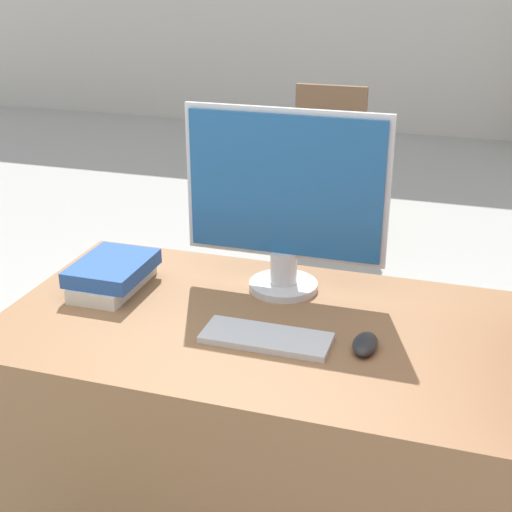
% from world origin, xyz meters
% --- Properties ---
extents(desk, '(1.30, 0.74, 0.77)m').
position_xyz_m(desk, '(0.00, 0.37, 0.39)').
color(desk, '#8C603D').
rests_on(desk, ground_plane).
extents(monitor, '(0.54, 0.19, 0.50)m').
position_xyz_m(monitor, '(0.01, 0.57, 1.04)').
color(monitor, silver).
rests_on(monitor, desk).
extents(keyboard, '(0.31, 0.12, 0.02)m').
position_xyz_m(keyboard, '(0.05, 0.28, 0.78)').
color(keyboard, silver).
rests_on(keyboard, desk).
extents(mouse, '(0.06, 0.11, 0.03)m').
position_xyz_m(mouse, '(0.28, 0.31, 0.79)').
color(mouse, '#262626').
rests_on(mouse, desk).
extents(book_stack, '(0.18, 0.26, 0.08)m').
position_xyz_m(book_stack, '(-0.44, 0.44, 0.82)').
color(book_stack, silver).
rests_on(book_stack, desk).
extents(far_chair, '(0.44, 0.44, 0.90)m').
position_xyz_m(far_chair, '(-0.40, 3.03, 0.51)').
color(far_chair, brown).
rests_on(far_chair, ground_plane).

